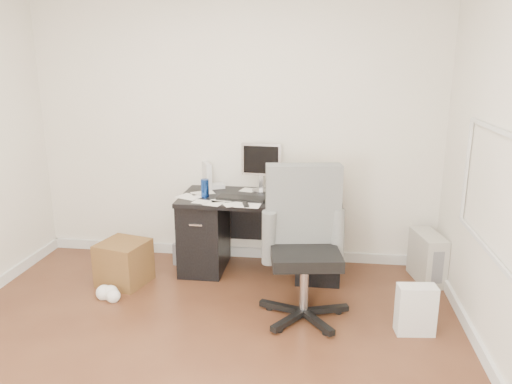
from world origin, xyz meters
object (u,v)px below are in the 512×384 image
lcd_monitor (261,167)px  pc_tower (427,257)px  wicker_basket (124,263)px  office_chair (305,246)px  keyboard (241,198)px  desk (261,232)px

lcd_monitor → pc_tower: 1.75m
lcd_monitor → wicker_basket: size_ratio=1.21×
office_chair → pc_tower: office_chair is taller
keyboard → desk: bearing=46.5°
lcd_monitor → keyboard: (-0.14, -0.31, -0.23)m
wicker_basket → desk: bearing=19.4°
office_chair → keyboard: bearing=121.7°
desk → office_chair: (0.45, -0.84, 0.20)m
lcd_monitor → keyboard: size_ratio=1.08×
keyboard → pc_tower: size_ratio=0.98×
wicker_basket → lcd_monitor: bearing=27.1°
keyboard → pc_tower: keyboard is taller
pc_tower → desk: bearing=167.9°
keyboard → lcd_monitor: bearing=73.0°
desk → keyboard: 0.42m
desk → lcd_monitor: 0.62m
desk → wicker_basket: 1.29m
pc_tower → office_chair: bearing=-154.7°
office_chair → wicker_basket: (-1.65, 0.42, -0.40)m
lcd_monitor → wicker_basket: lcd_monitor is taller
office_chair → lcd_monitor: bearing=105.6°
lcd_monitor → pc_tower: size_ratio=1.06×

